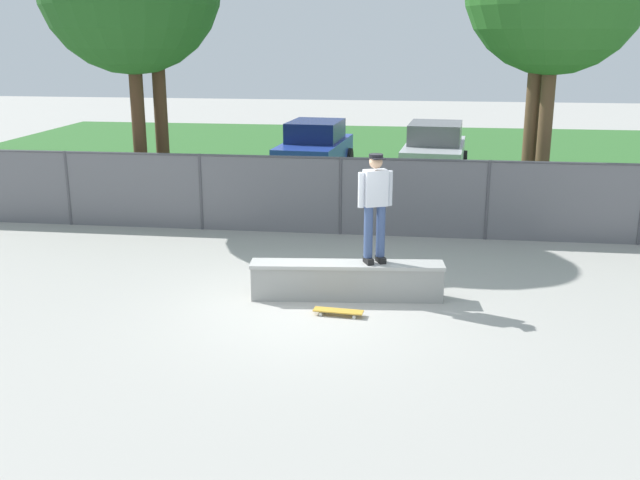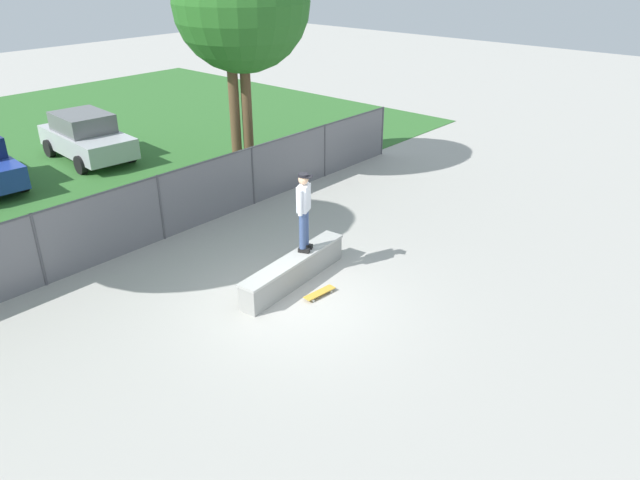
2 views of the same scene
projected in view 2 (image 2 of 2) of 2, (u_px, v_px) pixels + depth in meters
The scene contains 7 objects.
ground_plane at pixel (298, 302), 12.91m from camera, with size 80.00×80.00×0.00m, color #ADAAA3.
concrete_ledge at pixel (294, 270), 13.53m from camera, with size 3.30×0.81×0.63m.
skateboarder at pixel (304, 208), 13.30m from camera, with size 0.55×0.39×1.84m.
skateboard at pixel (320, 293), 13.12m from camera, with size 0.81×0.27×0.09m.
chainlink_fence at pixel (161, 205), 15.33m from camera, with size 19.30×0.07×1.75m.
tree_far at pixel (241, 3), 17.42m from camera, with size 4.04×4.04×7.48m.
car_silver at pixel (86, 137), 21.34m from camera, with size 2.28×4.33×1.66m.
Camera 2 is at (-7.98, -7.64, 6.83)m, focal length 33.74 mm.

